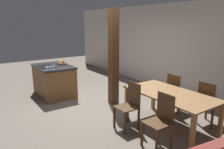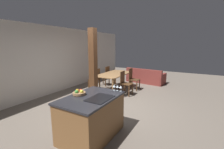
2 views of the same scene
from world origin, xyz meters
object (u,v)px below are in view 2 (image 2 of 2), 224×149
at_px(wine_glass_far, 114,86).
at_px(dining_chair_far_right, 105,75).
at_px(dining_chair_near_left, 125,83).
at_px(wine_glass_middle, 117,86).
at_px(couch, 145,78).
at_px(dining_chair_near_right, 133,79).
at_px(dining_table, 114,75).
at_px(kitchen_island, 92,116).
at_px(fruit_bowl, 79,93).
at_px(timber_post, 93,67).
at_px(wine_glass_near, 121,87).
at_px(dining_chair_far_left, 95,79).

height_order(wine_glass_far, dining_chair_far_right, wine_glass_far).
bearing_deg(wine_glass_far, dining_chair_near_left, 18.18).
relative_size(wine_glass_middle, wine_glass_far, 1.00).
xyz_separation_m(dining_chair_far_right, couch, (1.53, -1.54, -0.23)).
height_order(dining_chair_near_left, dining_chair_near_right, same).
bearing_deg(dining_table, dining_chair_near_left, -120.57).
bearing_deg(dining_chair_near_right, kitchen_island, -171.86).
relative_size(kitchen_island, couch, 0.67).
distance_m(fruit_bowl, timber_post, 1.79).
bearing_deg(timber_post, dining_table, 5.65).
relative_size(wine_glass_middle, dining_chair_near_left, 0.14).
bearing_deg(wine_glass_near, wine_glass_far, 90.00).
xyz_separation_m(fruit_bowl, wine_glass_far, (0.64, -0.51, 0.06)).
relative_size(wine_glass_near, dining_table, 0.07).
relative_size(dining_table, dining_chair_near_left, 1.99).
distance_m(wine_glass_far, dining_table, 3.10).
bearing_deg(dining_chair_near_right, wine_glass_near, -163.58).
distance_m(wine_glass_far, dining_chair_far_right, 3.85).
height_order(wine_glass_far, couch, wine_glass_far).
bearing_deg(kitchen_island, wine_glass_middle, -26.30).
distance_m(kitchen_island, dining_chair_near_right, 3.78).
height_order(fruit_bowl, timber_post, timber_post).
height_order(wine_glass_middle, dining_table, wine_glass_middle).
bearing_deg(wine_glass_far, couch, 7.88).
bearing_deg(timber_post, dining_chair_near_right, -13.87).
relative_size(wine_glass_far, dining_chair_far_right, 0.14).
bearing_deg(dining_chair_near_right, wine_glass_middle, -165.04).
xyz_separation_m(kitchen_island, wine_glass_far, (0.61, -0.22, 0.56)).
xyz_separation_m(fruit_bowl, couch, (5.30, 0.13, -0.68)).
bearing_deg(dining_table, dining_chair_near_right, -59.43).
height_order(dining_chair_near_right, timber_post, timber_post).
distance_m(fruit_bowl, dining_chair_far_right, 4.15).
bearing_deg(wine_glass_far, wine_glass_middle, -90.00).
height_order(wine_glass_near, timber_post, timber_post).
bearing_deg(timber_post, wine_glass_far, -125.97).
distance_m(wine_glass_near, timber_post, 1.75).
xyz_separation_m(kitchen_island, dining_chair_near_right, (3.74, 0.53, 0.05)).
xyz_separation_m(dining_table, dining_chair_far_left, (-0.42, 0.72, -0.15)).
bearing_deg(dining_table, fruit_bowl, -164.09).
bearing_deg(kitchen_island, dining_chair_near_left, 10.47).
bearing_deg(fruit_bowl, couch, 1.44).
bearing_deg(wine_glass_middle, dining_chair_far_right, 35.94).
bearing_deg(kitchen_island, dining_chair_far_right, 27.75).
height_order(wine_glass_middle, dining_chair_far_left, wine_glass_middle).
relative_size(wine_glass_near, dining_chair_near_left, 0.14).
distance_m(dining_chair_far_right, couch, 2.18).
bearing_deg(kitchen_island, fruit_bowl, 96.12).
bearing_deg(dining_chair_near_left, kitchen_island, -169.53).
xyz_separation_m(wine_glass_middle, timber_post, (0.94, 1.38, 0.23)).
relative_size(kitchen_island, wine_glass_near, 10.06).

